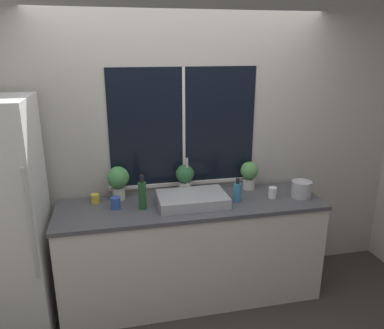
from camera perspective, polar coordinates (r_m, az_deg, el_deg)
The scene contains 14 objects.
ground_plane at distance 3.45m, azimuth 1.14°, elevation -22.17°, with size 14.00×14.00×0.00m, color #38332D.
wall_back at distance 3.42m, azimuth -1.37°, elevation 3.12°, with size 8.00×0.09×2.70m.
wall_right at distance 5.01m, azimuth 21.75°, elevation 6.49°, with size 0.06×7.00×2.70m.
counter at distance 3.43m, azimuth -0.03°, elevation -13.02°, with size 2.28×0.63×0.92m.
sink at distance 3.19m, azimuth 0.08°, elevation -5.28°, with size 0.58×0.43×0.35m.
potted_plant_left at distance 3.31m, azimuth -11.18°, elevation -2.29°, with size 0.19×0.19×0.30m.
potted_plant_center at distance 3.37m, azimuth -1.10°, elevation -1.97°, with size 0.16×0.16×0.27m.
potted_plant_right at distance 3.54m, azimuth 8.70°, elevation -1.35°, with size 0.17×0.17×0.26m.
soap_bottle at distance 3.25m, azimuth 6.91°, elevation -4.18°, with size 0.07×0.07×0.21m.
bottle_tall at distance 3.10m, azimuth -7.58°, elevation -4.60°, with size 0.07×0.07×0.29m.
mug_yellow at distance 3.32m, azimuth -14.53°, elevation -5.06°, with size 0.07×0.07×0.08m.
mug_white at distance 3.39m, azimuth 12.17°, elevation -4.22°, with size 0.07×0.07×0.10m.
mug_blue at distance 3.17m, azimuth -11.58°, elevation -5.75°, with size 0.08×0.08×0.10m.
kettle at distance 3.46m, azimuth 16.34°, elevation -3.52°, with size 0.18×0.18×0.16m.
Camera 1 is at (-0.63, -2.58, 2.20)m, focal length 35.00 mm.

